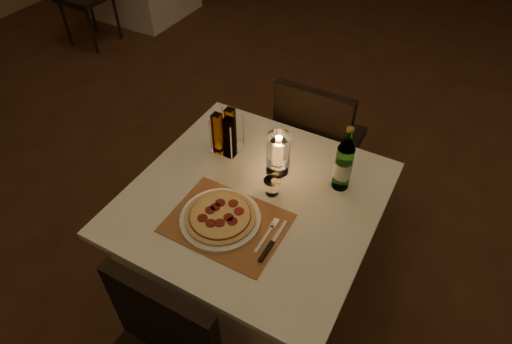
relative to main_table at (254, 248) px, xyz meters
The scene contains 12 objects.
floor 0.76m from the main_table, 96.47° to the left, with size 8.00×10.00×0.02m, color #442616.
main_table is the anchor object (origin of this frame).
chair_far 0.74m from the main_table, 90.00° to the left, with size 0.42×0.42×0.90m.
placemat 0.41m from the main_table, 96.34° to the right, with size 0.45×0.34×0.00m, color #A66639.
plate 0.42m from the main_table, 105.52° to the right, with size 0.32×0.32×0.01m, color white.
pizza 0.44m from the main_table, 105.50° to the right, with size 0.28×0.28×0.02m.
fork 0.43m from the main_table, 45.27° to the right, with size 0.02×0.18×0.00m.
knife 0.46m from the main_table, 49.01° to the right, with size 0.02×0.22×0.01m.
tumbler 0.41m from the main_table, 41.32° to the left, with size 0.07×0.07×0.07m, color white, non-canonical shape.
water_bottle 0.62m from the main_table, 37.84° to the left, with size 0.07×0.07×0.31m.
hurricane_candle 0.51m from the main_table, 83.97° to the left, with size 0.10×0.10×0.20m.
cruet_caddy 0.56m from the main_table, 142.25° to the left, with size 0.12×0.12×0.21m.
Camera 1 is at (0.67, -1.71, 2.05)m, focal length 30.00 mm.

